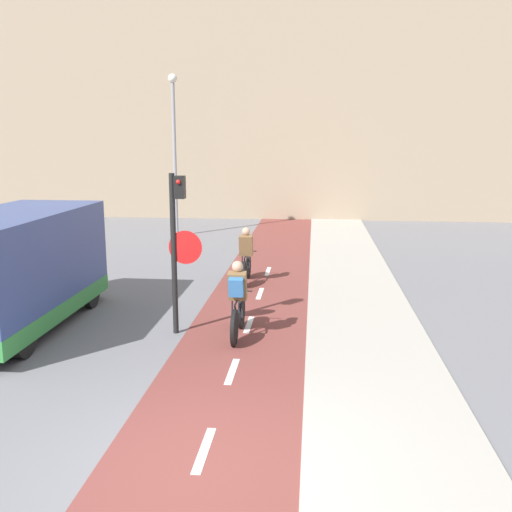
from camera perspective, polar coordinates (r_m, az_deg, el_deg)
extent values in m
plane|color=slate|center=(7.20, -6.01, -20.87)|extent=(120.00, 120.00, 0.00)
cube|color=brown|center=(7.20, -6.01, -20.80)|extent=(2.44, 60.00, 0.02)
cube|color=white|center=(7.61, -5.21, -18.74)|extent=(0.12, 1.10, 0.00)
cube|color=white|center=(9.82, -2.40, -11.44)|extent=(0.12, 1.10, 0.00)
cube|color=white|center=(12.14, -0.71, -6.86)|extent=(0.12, 1.10, 0.00)
cube|color=white|center=(14.52, 0.40, -3.77)|extent=(0.12, 1.10, 0.00)
cube|color=white|center=(16.94, 1.20, -1.54)|extent=(0.12, 1.10, 0.00)
cube|color=#A8A399|center=(7.16, 14.81, -21.22)|extent=(2.40, 60.00, 0.05)
cube|color=gray|center=(30.47, 3.42, 14.60)|extent=(60.00, 5.00, 10.99)
cylinder|color=black|center=(11.40, -8.21, 0.08)|extent=(0.11, 0.11, 3.23)
cube|color=black|center=(11.18, -7.64, 6.83)|extent=(0.20, 0.20, 0.44)
sphere|color=red|center=(11.06, -7.78, 7.35)|extent=(0.09, 0.09, 0.09)
cone|color=red|center=(11.31, -7.09, 0.86)|extent=(0.67, 0.01, 0.67)
cone|color=silver|center=(11.32, -7.08, 0.86)|extent=(0.60, 0.02, 0.60)
cylinder|color=gray|center=(23.31, -8.12, 9.44)|extent=(0.14, 0.14, 6.09)
sphere|color=silver|center=(23.41, -8.35, 17.17)|extent=(0.36, 0.36, 0.36)
cylinder|color=black|center=(10.89, -2.18, -7.21)|extent=(0.07, 0.71, 0.71)
cylinder|color=black|center=(11.91, -1.46, -5.55)|extent=(0.07, 0.71, 0.71)
cylinder|color=black|center=(11.54, -1.68, -5.15)|extent=(0.04, 0.69, 0.44)
cylinder|color=black|center=(11.06, -2.01, -5.80)|extent=(0.04, 0.36, 0.47)
cylinder|color=black|center=(11.32, -1.79, -4.31)|extent=(0.04, 1.00, 0.07)
cylinder|color=black|center=(11.09, -2.03, -6.91)|extent=(0.04, 0.41, 0.05)
cylinder|color=black|center=(11.79, -1.47, -3.51)|extent=(0.46, 0.03, 0.03)
cube|color=brown|center=(11.13, -1.88, -3.01)|extent=(0.36, 0.31, 0.59)
sphere|color=tan|center=(11.08, -1.87, -1.06)|extent=(0.22, 0.22, 0.22)
cylinder|color=#232328|center=(11.23, -2.40, -5.27)|extent=(0.04, 0.07, 0.45)
cylinder|color=#232328|center=(11.20, -1.38, -5.30)|extent=(0.04, 0.07, 0.45)
cube|color=#3370B2|center=(10.95, -2.01, -3.14)|extent=(0.28, 0.23, 0.39)
cylinder|color=black|center=(15.13, -1.20, -1.86)|extent=(0.07, 0.70, 0.70)
cylinder|color=black|center=(16.12, -0.76, -1.02)|extent=(0.07, 0.70, 0.70)
cylinder|color=black|center=(15.77, -0.89, -0.62)|extent=(0.04, 0.66, 0.43)
cylinder|color=black|center=(15.31, -1.10, -0.92)|extent=(0.04, 0.34, 0.46)
cylinder|color=black|center=(15.58, -0.96, 0.05)|extent=(0.04, 0.95, 0.07)
cylinder|color=black|center=(15.32, -1.11, -1.72)|extent=(0.04, 0.39, 0.05)
cylinder|color=black|center=(16.03, -0.76, 0.50)|extent=(0.46, 0.03, 0.03)
cube|color=brown|center=(15.41, -1.01, 1.05)|extent=(0.36, 0.31, 0.59)
sphere|color=tan|center=(15.38, -1.00, 2.47)|extent=(0.22, 0.22, 0.22)
cylinder|color=#232328|center=(15.47, -1.39, -0.60)|extent=(0.04, 0.07, 0.44)
cylinder|color=#232328|center=(15.45, -0.65, -0.61)|extent=(0.04, 0.07, 0.44)
cube|color=#334784|center=(12.66, -23.04, -0.88)|extent=(2.07, 4.87, 2.18)
cube|color=#33843D|center=(12.87, -22.72, -4.84)|extent=(2.08, 4.88, 0.36)
cube|color=black|center=(14.72, -18.69, 2.56)|extent=(1.87, 0.04, 0.70)
cylinder|color=black|center=(14.67, -23.01, -3.22)|extent=(0.18, 0.70, 0.70)
cylinder|color=black|center=(13.87, -16.21, -3.56)|extent=(0.18, 0.70, 0.70)
cylinder|color=black|center=(11.13, -22.29, -7.70)|extent=(0.18, 0.70, 0.70)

